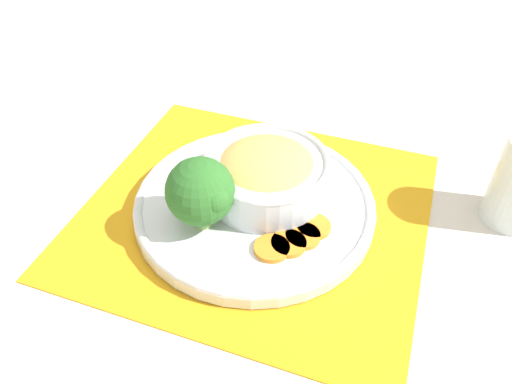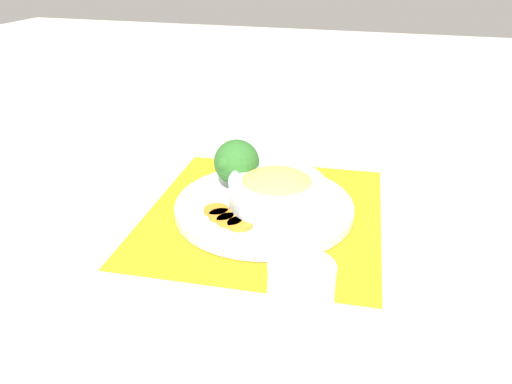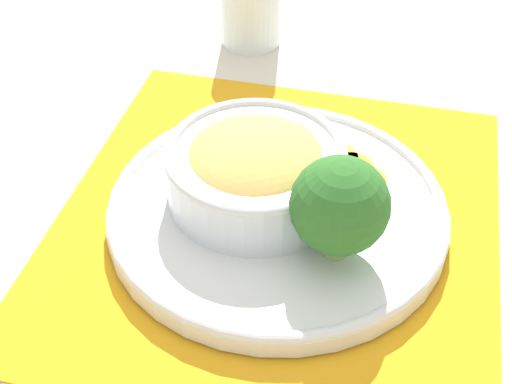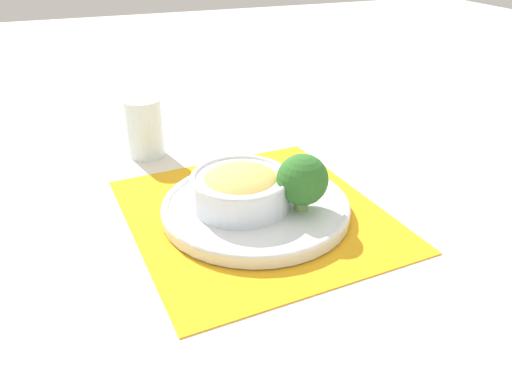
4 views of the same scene
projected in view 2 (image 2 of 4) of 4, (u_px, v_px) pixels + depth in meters
name	position (u px, v px, depth m)	size (l,w,h in m)	color
ground_plane	(264.00, 214.00, 0.84)	(4.00, 4.00, 0.00)	beige
placemat	(264.00, 213.00, 0.83)	(0.44, 0.41, 0.00)	orange
plate	(264.00, 206.00, 0.83)	(0.30, 0.30, 0.02)	silver
bowl	(276.00, 190.00, 0.80)	(0.16, 0.16, 0.06)	silver
broccoli_floret	(236.00, 162.00, 0.85)	(0.08, 0.08, 0.09)	#84AD5B
carrot_slice_near	(216.00, 210.00, 0.80)	(0.04, 0.04, 0.01)	orange
carrot_slice_middle	(221.00, 216.00, 0.78)	(0.04, 0.04, 0.01)	orange
carrot_slice_far	(230.00, 220.00, 0.77)	(0.04, 0.04, 0.01)	orange
carrot_slice_extra	(240.00, 224.00, 0.76)	(0.04, 0.04, 0.01)	orange
water_glass	(300.00, 315.00, 0.53)	(0.07, 0.07, 0.11)	silver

